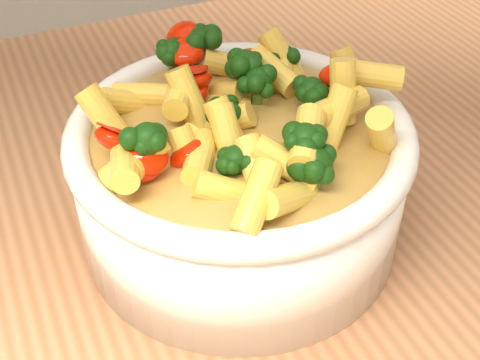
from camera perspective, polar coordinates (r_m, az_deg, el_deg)
name	(u,v)px	position (r m, az deg, el deg)	size (l,w,h in m)	color
table	(349,281)	(0.63, 9.28, -8.47)	(1.20, 0.80, 0.90)	#C07D52
serving_bowl	(240,179)	(0.48, 0.00, 0.12)	(0.24, 0.24, 0.10)	white
pasta_salad	(240,103)	(0.44, 0.00, 6.58)	(0.19, 0.19, 0.04)	#FFC750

